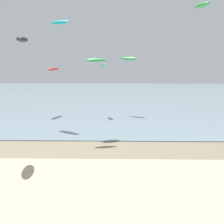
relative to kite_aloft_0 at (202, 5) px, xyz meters
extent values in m
cube|color=#84755B|center=(-10.24, -1.61, -15.35)|extent=(120.00, 5.97, 0.01)
cube|color=gray|center=(-10.24, 36.37, -15.30)|extent=(160.00, 70.00, 0.10)
ellipsoid|color=green|center=(0.00, 0.00, 0.00)|extent=(1.52, 3.22, 0.60)
ellipsoid|color=black|center=(-18.48, -2.20, -3.58)|extent=(1.76, 3.54, 0.62)
ellipsoid|color=red|center=(-19.89, 17.90, -7.54)|extent=(2.09, 3.37, 0.72)
ellipsoid|color=#19B2B7|center=(-17.37, 12.10, -0.41)|extent=(3.59, 2.92, 0.86)
ellipsoid|color=green|center=(-6.87, 19.35, -5.75)|extent=(3.15, 2.27, 0.82)
ellipsoid|color=green|center=(-11.21, 17.65, -6.75)|extent=(1.45, 2.49, 0.62)
ellipsoid|color=green|center=(-11.52, 3.89, -5.73)|extent=(2.67, 1.41, 0.60)
camera|label=1|loc=(-8.82, -32.07, -5.07)|focal=46.43mm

